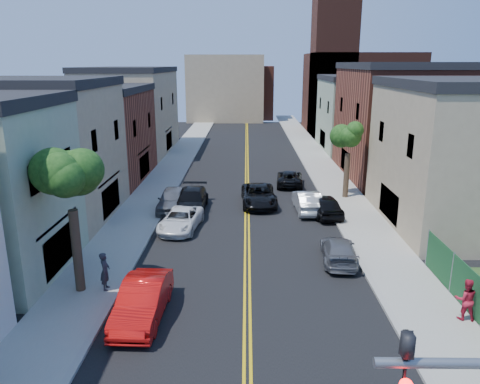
{
  "coord_description": "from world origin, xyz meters",
  "views": [
    {
      "loc": [
        -0.07,
        -5.67,
        10.49
      ],
      "look_at": [
        -0.49,
        24.67,
        2.0
      ],
      "focal_mm": 34.46,
      "sensor_mm": 36.0,
      "label": 1
    }
  ],
  "objects_px": {
    "black_suv_lane": "(259,195)",
    "pedestrian_right": "(466,299)",
    "black_car_left": "(191,200)",
    "black_car_right": "(324,205)",
    "dark_car_right_far": "(290,178)",
    "pedestrian_left": "(105,271)",
    "grey_car_right": "(339,250)",
    "white_pickup": "(181,220)",
    "silver_car_right": "(307,201)",
    "red_sedan": "(143,301)",
    "grey_car_left": "(173,199)"
  },
  "relations": [
    {
      "from": "grey_car_left",
      "to": "grey_car_right",
      "type": "distance_m",
      "value": 13.85
    },
    {
      "from": "black_suv_lane",
      "to": "grey_car_left",
      "type": "bearing_deg",
      "value": -170.11
    },
    {
      "from": "silver_car_right",
      "to": "black_suv_lane",
      "type": "distance_m",
      "value": 3.84
    },
    {
      "from": "black_suv_lane",
      "to": "grey_car_right",
      "type": "bearing_deg",
      "value": -70.78
    },
    {
      "from": "red_sedan",
      "to": "white_pickup",
      "type": "height_order",
      "value": "red_sedan"
    },
    {
      "from": "black_car_left",
      "to": "pedestrian_right",
      "type": "bearing_deg",
      "value": -48.46
    },
    {
      "from": "grey_car_left",
      "to": "pedestrian_left",
      "type": "distance_m",
      "value": 12.77
    },
    {
      "from": "grey_car_left",
      "to": "dark_car_right_far",
      "type": "distance_m",
      "value": 11.85
    },
    {
      "from": "grey_car_right",
      "to": "black_car_left",
      "type": "bearing_deg",
      "value": -39.59
    },
    {
      "from": "white_pickup",
      "to": "black_car_left",
      "type": "distance_m",
      "value": 4.05
    },
    {
      "from": "red_sedan",
      "to": "white_pickup",
      "type": "xyz_separation_m",
      "value": [
        0.1,
        10.89,
        -0.15
      ]
    },
    {
      "from": "black_suv_lane",
      "to": "pedestrian_right",
      "type": "distance_m",
      "value": 18.44
    },
    {
      "from": "black_car_left",
      "to": "black_car_right",
      "type": "relative_size",
      "value": 1.19
    },
    {
      "from": "red_sedan",
      "to": "black_suv_lane",
      "type": "relative_size",
      "value": 0.91
    },
    {
      "from": "black_car_left",
      "to": "pedestrian_right",
      "type": "distance_m",
      "value": 20.01
    },
    {
      "from": "black_car_right",
      "to": "black_suv_lane",
      "type": "bearing_deg",
      "value": -35.75
    },
    {
      "from": "black_suv_lane",
      "to": "pedestrian_left",
      "type": "distance_m",
      "value": 16.01
    },
    {
      "from": "dark_car_right_far",
      "to": "pedestrian_left",
      "type": "height_order",
      "value": "pedestrian_left"
    },
    {
      "from": "black_car_right",
      "to": "silver_car_right",
      "type": "distance_m",
      "value": 1.45
    },
    {
      "from": "black_car_left",
      "to": "black_car_right",
      "type": "bearing_deg",
      "value": -5.84
    },
    {
      "from": "black_car_left",
      "to": "silver_car_right",
      "type": "xyz_separation_m",
      "value": [
        8.5,
        -0.11,
        -0.01
      ]
    },
    {
      "from": "black_car_right",
      "to": "pedestrian_left",
      "type": "bearing_deg",
      "value": 36.37
    },
    {
      "from": "pedestrian_left",
      "to": "pedestrian_right",
      "type": "xyz_separation_m",
      "value": [
        15.76,
        -2.43,
        -0.02
      ]
    },
    {
      "from": "black_suv_lane",
      "to": "dark_car_right_far",
      "type": "bearing_deg",
      "value": 61.66
    },
    {
      "from": "red_sedan",
      "to": "pedestrian_right",
      "type": "height_order",
      "value": "pedestrian_right"
    },
    {
      "from": "dark_car_right_far",
      "to": "pedestrian_left",
      "type": "bearing_deg",
      "value": 67.13
    },
    {
      "from": "grey_car_right",
      "to": "pedestrian_left",
      "type": "bearing_deg",
      "value": 22.33
    },
    {
      "from": "grey_car_right",
      "to": "pedestrian_right",
      "type": "distance_m",
      "value": 7.35
    },
    {
      "from": "pedestrian_left",
      "to": "black_car_right",
      "type": "bearing_deg",
      "value": -51.89
    },
    {
      "from": "black_car_right",
      "to": "dark_car_right_far",
      "type": "distance_m",
      "value": 8.64
    },
    {
      "from": "white_pickup",
      "to": "grey_car_right",
      "type": "distance_m",
      "value": 10.55
    },
    {
      "from": "grey_car_right",
      "to": "pedestrian_left",
      "type": "distance_m",
      "value": 12.28
    },
    {
      "from": "white_pickup",
      "to": "pedestrian_left",
      "type": "height_order",
      "value": "pedestrian_left"
    },
    {
      "from": "white_pickup",
      "to": "pedestrian_left",
      "type": "xyz_separation_m",
      "value": [
        -2.37,
        -8.59,
        0.4
      ]
    },
    {
      "from": "black_car_right",
      "to": "silver_car_right",
      "type": "xyz_separation_m",
      "value": [
        -1.1,
        0.94,
        0.0
      ]
    },
    {
      "from": "silver_car_right",
      "to": "pedestrian_left",
      "type": "xyz_separation_m",
      "value": [
        -11.1,
        -12.52,
        0.29
      ]
    },
    {
      "from": "red_sedan",
      "to": "grey_car_left",
      "type": "bearing_deg",
      "value": 95.62
    },
    {
      "from": "red_sedan",
      "to": "black_car_left",
      "type": "xyz_separation_m",
      "value": [
        0.33,
        14.93,
        -0.03
      ]
    },
    {
      "from": "white_pickup",
      "to": "silver_car_right",
      "type": "distance_m",
      "value": 9.57
    },
    {
      "from": "red_sedan",
      "to": "black_car_right",
      "type": "xyz_separation_m",
      "value": [
        9.93,
        13.89,
        -0.04
      ]
    },
    {
      "from": "white_pickup",
      "to": "grey_car_left",
      "type": "xyz_separation_m",
      "value": [
        -1.17,
        4.12,
        0.16
      ]
    },
    {
      "from": "white_pickup",
      "to": "black_car_left",
      "type": "bearing_deg",
      "value": 94.12
    },
    {
      "from": "dark_car_right_far",
      "to": "pedestrian_left",
      "type": "distance_m",
      "value": 22.64
    },
    {
      "from": "silver_car_right",
      "to": "grey_car_right",
      "type": "bearing_deg",
      "value": 91.51
    },
    {
      "from": "red_sedan",
      "to": "pedestrian_left",
      "type": "height_order",
      "value": "pedestrian_left"
    },
    {
      "from": "grey_car_right",
      "to": "black_suv_lane",
      "type": "xyz_separation_m",
      "value": [
        -4.11,
        10.41,
        0.12
      ]
    },
    {
      "from": "white_pickup",
      "to": "grey_car_left",
      "type": "distance_m",
      "value": 4.29
    },
    {
      "from": "black_suv_lane",
      "to": "pedestrian_left",
      "type": "relative_size",
      "value": 2.98
    },
    {
      "from": "white_pickup",
      "to": "black_suv_lane",
      "type": "distance_m",
      "value": 7.59
    },
    {
      "from": "black_suv_lane",
      "to": "pedestrian_right",
      "type": "relative_size",
      "value": 3.03
    }
  ]
}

